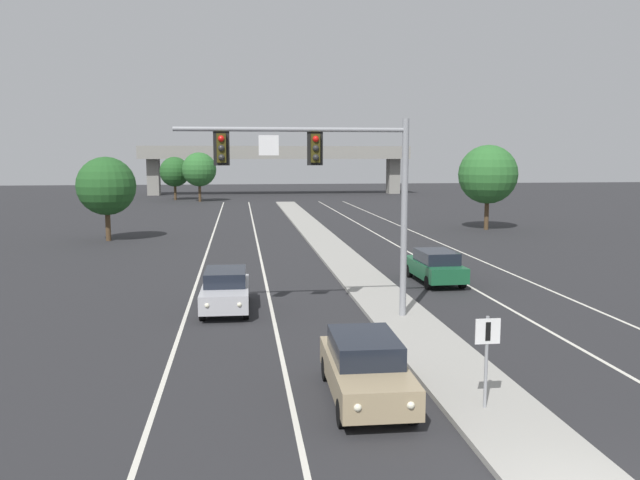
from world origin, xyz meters
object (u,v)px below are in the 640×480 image
car_receding_green (435,266)px  tree_far_left_c (106,186)px  overhead_signal_mast (332,175)px  tree_far_left_b (199,170)px  median_sign_post (487,348)px  tree_far_right_c (488,174)px  car_oncoming_tan (365,367)px  tree_far_left_a (175,172)px  car_oncoming_silver (226,289)px

car_receding_green → tree_far_left_c: tree_far_left_c is taller
overhead_signal_mast → tree_far_left_b: 64.42m
median_sign_post → tree_far_right_c: size_ratio=0.32×
tree_far_left_c → car_oncoming_tan: bearing=-68.5°
tree_far_right_c → tree_far_left_c: size_ratio=1.16×
car_receding_green → tree_far_left_c: (-18.63, 17.71, 3.10)m
median_sign_post → tree_far_right_c: bearing=68.0°
overhead_signal_mast → car_oncoming_tan: size_ratio=1.85×
car_oncoming_tan → tree_far_left_a: bearing=99.0°
car_oncoming_tan → tree_far_left_c: 34.14m
car_oncoming_silver → tree_far_left_a: tree_far_left_a is taller
overhead_signal_mast → tree_far_right_c: size_ratio=1.19×
tree_far_right_c → tree_far_left_b: 44.48m
overhead_signal_mast → tree_far_left_c: size_ratio=1.38×
overhead_signal_mast → median_sign_post: size_ratio=3.77×
tree_far_right_c → tree_far_left_a: size_ratio=1.16×
tree_far_left_b → tree_far_right_c: bearing=-54.9°
car_oncoming_tan → tree_far_right_c: bearing=63.7°
overhead_signal_mast → median_sign_post: bearing=-74.7°
car_oncoming_tan → car_oncoming_silver: size_ratio=1.00×
overhead_signal_mast → tree_far_left_c: bearing=117.7°
car_receding_green → car_oncoming_silver: bearing=-157.1°
car_oncoming_tan → car_oncoming_silver: same height
tree_far_left_b → tree_far_left_a: tree_far_left_b is taller
overhead_signal_mast → tree_far_left_c: overhead_signal_mast is taller
car_receding_green → median_sign_post: bearing=-103.3°
tree_far_right_c → overhead_signal_mast: bearing=-121.8°
median_sign_post → tree_far_right_c: tree_far_right_c is taller
tree_far_left_a → tree_far_right_c: bearing=-54.0°
overhead_signal_mast → car_oncoming_silver: 6.40m
median_sign_post → tree_far_left_a: 77.66m
car_oncoming_tan → tree_far_left_c: (-12.44, 31.64, 3.10)m
overhead_signal_mast → car_receding_green: 9.89m
median_sign_post → overhead_signal_mast: bearing=105.3°
car_receding_green → tree_far_left_b: tree_far_left_b is taller
car_oncoming_silver → overhead_signal_mast: bearing=-30.6°
car_oncoming_silver → tree_far_left_b: bearing=94.4°
overhead_signal_mast → tree_far_left_b: bearing=97.7°
overhead_signal_mast → tree_far_left_a: overhead_signal_mast is taller
car_oncoming_tan → tree_far_left_b: (-8.34, 71.32, 3.47)m
median_sign_post → tree_far_left_b: bearing=98.6°
median_sign_post → car_oncoming_tan: median_sign_post is taller
overhead_signal_mast → tree_far_left_a: (-12.17, 67.51, -1.47)m
median_sign_post → car_oncoming_silver: 12.70m
car_receding_green → tree_far_left_b: (-14.54, 57.39, 3.47)m
overhead_signal_mast → car_oncoming_tan: 8.76m
overhead_signal_mast → car_receding_green: overhead_signal_mast is taller
car_oncoming_silver → tree_far_left_b: (-4.70, 61.54, 3.47)m
car_oncoming_tan → car_oncoming_silver: 10.43m
car_oncoming_tan → tree_far_left_c: size_ratio=0.75×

